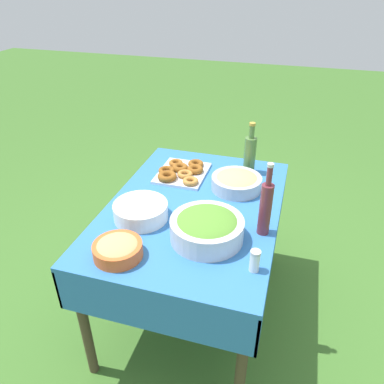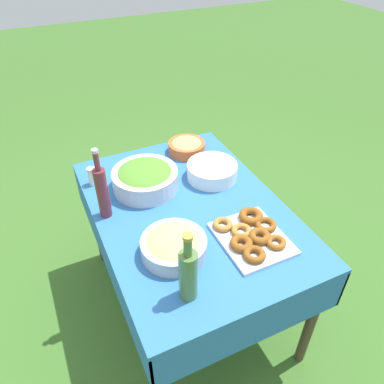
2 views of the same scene
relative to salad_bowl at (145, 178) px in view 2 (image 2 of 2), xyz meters
name	(u,v)px [view 2 (image 2 of 2)]	position (x,y,z in m)	size (l,w,h in m)	color
ground_plane	(190,302)	(0.25, 0.14, -0.83)	(14.00, 14.00, 0.00)	#3D6B28
picnic_table	(189,224)	(0.25, 0.14, -0.17)	(1.27, 0.89, 0.76)	#2D6BB2
salad_bowl	(145,178)	(0.00, 0.00, 0.00)	(0.34, 0.34, 0.12)	silver
pasta_bowl	(174,245)	(0.49, -0.05, -0.02)	(0.28, 0.28, 0.10)	#B2B7BC
donut_platter	(251,235)	(0.56, 0.30, -0.04)	(0.34, 0.31, 0.05)	silver
plate_stack	(212,171)	(0.07, 0.36, -0.02)	(0.27, 0.27, 0.08)	white
olive_oil_bottle	(188,273)	(0.71, -0.08, 0.06)	(0.07, 0.07, 0.32)	#4C7238
wine_bottle	(102,191)	(0.12, -0.25, 0.08)	(0.06, 0.06, 0.37)	maroon
bread_bowl	(187,146)	(-0.23, 0.34, -0.02)	(0.22, 0.22, 0.08)	#E05B28
salt_shaker	(92,176)	(-0.15, -0.24, -0.01)	(0.04, 0.04, 0.10)	white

